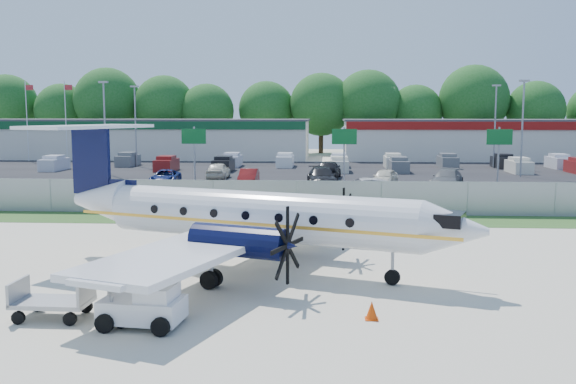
# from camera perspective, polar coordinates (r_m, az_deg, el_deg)

# --- Properties ---
(ground) EXTENTS (170.00, 170.00, 0.00)m
(ground) POSITION_cam_1_polar(r_m,az_deg,el_deg) (24.47, -0.90, -7.06)
(ground) COLOR beige
(ground) RESTS_ON ground
(grass_verge) EXTENTS (170.00, 4.00, 0.02)m
(grass_verge) POSITION_cam_1_polar(r_m,az_deg,el_deg) (36.20, 0.61, -2.45)
(grass_verge) COLOR #2D561E
(grass_verge) RESTS_ON ground
(access_road) EXTENTS (170.00, 8.00, 0.02)m
(access_road) POSITION_cam_1_polar(r_m,az_deg,el_deg) (43.12, 1.10, -0.93)
(access_road) COLOR black
(access_road) RESTS_ON ground
(parking_lot) EXTENTS (170.00, 32.00, 0.02)m
(parking_lot) POSITION_cam_1_polar(r_m,az_deg,el_deg) (63.97, 1.94, 1.65)
(parking_lot) COLOR black
(parking_lot) RESTS_ON ground
(perimeter_fence) EXTENTS (120.00, 0.06, 1.99)m
(perimeter_fence) POSITION_cam_1_polar(r_m,az_deg,el_deg) (38.03, 0.77, -0.48)
(perimeter_fence) COLOR gray
(perimeter_fence) RESTS_ON ground
(building_west) EXTENTS (46.40, 12.40, 5.24)m
(building_west) POSITION_cam_1_polar(r_m,az_deg,el_deg) (89.54, -13.20, 4.66)
(building_west) COLOR silver
(building_west) RESTS_ON ground
(building_east) EXTENTS (44.40, 12.40, 5.24)m
(building_east) POSITION_cam_1_polar(r_m,az_deg,el_deg) (89.04, 19.42, 4.44)
(building_east) COLOR silver
(building_east) RESTS_ON ground
(sign_left) EXTENTS (1.80, 0.26, 5.00)m
(sign_left) POSITION_cam_1_polar(r_m,az_deg,el_deg) (47.67, -8.35, 4.10)
(sign_left) COLOR gray
(sign_left) RESTS_ON ground
(sign_mid) EXTENTS (1.80, 0.26, 5.00)m
(sign_mid) POSITION_cam_1_polar(r_m,az_deg,el_deg) (46.64, 5.02, 4.08)
(sign_mid) COLOR gray
(sign_mid) RESTS_ON ground
(sign_right) EXTENTS (1.80, 0.26, 5.00)m
(sign_right) POSITION_cam_1_polar(r_m,az_deg,el_deg) (48.18, 18.25, 3.85)
(sign_right) COLOR gray
(sign_right) RESTS_ON ground
(flagpole_west) EXTENTS (1.06, 0.12, 10.00)m
(flagpole_west) POSITION_cam_1_polar(r_m,az_deg,el_deg) (87.29, -22.16, 6.26)
(flagpole_west) COLOR silver
(flagpole_west) RESTS_ON ground
(flagpole_east) EXTENTS (1.06, 0.12, 10.00)m
(flagpole_east) POSITION_cam_1_polar(r_m,az_deg,el_deg) (85.24, -19.11, 6.38)
(flagpole_east) COLOR silver
(flagpole_east) RESTS_ON ground
(light_pole_nw) EXTENTS (0.90, 0.35, 9.09)m
(light_pole_nw) POSITION_cam_1_polar(r_m,az_deg,el_deg) (65.44, -15.98, 6.08)
(light_pole_nw) COLOR gray
(light_pole_nw) RESTS_ON ground
(light_pole_ne) EXTENTS (0.90, 0.35, 9.09)m
(light_pole_ne) POSITION_cam_1_polar(r_m,az_deg,el_deg) (64.27, 20.13, 5.92)
(light_pole_ne) COLOR gray
(light_pole_ne) RESTS_ON ground
(light_pole_sw) EXTENTS (0.90, 0.35, 9.09)m
(light_pole_sw) POSITION_cam_1_polar(r_m,az_deg,el_deg) (74.94, -13.41, 6.24)
(light_pole_sw) COLOR gray
(light_pole_sw) RESTS_ON ground
(light_pole_se) EXTENTS (0.90, 0.35, 9.09)m
(light_pole_se) POSITION_cam_1_polar(r_m,az_deg,el_deg) (73.92, 17.94, 6.08)
(light_pole_se) COLOR gray
(light_pole_se) RESTS_ON ground
(tree_line) EXTENTS (112.00, 6.00, 14.00)m
(tree_line) POSITION_cam_1_polar(r_m,az_deg,el_deg) (97.86, 2.54, 3.48)
(tree_line) COLOR #185118
(tree_line) RESTS_ON ground
(aircraft) EXTENTS (17.77, 17.31, 5.46)m
(aircraft) POSITION_cam_1_polar(r_m,az_deg,el_deg) (24.31, -3.32, -2.09)
(aircraft) COLOR silver
(aircraft) RESTS_ON ground
(pushback_tug) EXTENTS (2.37, 1.82, 1.21)m
(pushback_tug) POSITION_cam_1_polar(r_m,az_deg,el_deg) (18.63, -12.51, -9.90)
(pushback_tug) COLOR silver
(pushback_tug) RESTS_ON ground
(baggage_cart_near) EXTENTS (2.11, 1.74, 0.95)m
(baggage_cart_near) POSITION_cam_1_polar(r_m,az_deg,el_deg) (19.20, -12.90, -9.81)
(baggage_cart_near) COLOR gray
(baggage_cart_near) RESTS_ON ground
(baggage_cart_far) EXTENTS (2.17, 1.34, 1.13)m
(baggage_cart_far) POSITION_cam_1_polar(r_m,az_deg,el_deg) (20.10, -20.19, -9.07)
(baggage_cart_far) COLOR gray
(baggage_cart_far) RESTS_ON ground
(cone_nose) EXTENTS (0.38, 0.38, 0.55)m
(cone_nose) POSITION_cam_1_polar(r_m,az_deg,el_deg) (19.04, 7.45, -10.43)
(cone_nose) COLOR #D93E06
(cone_nose) RESTS_ON ground
(cone_starboard_wing) EXTENTS (0.41, 0.41, 0.59)m
(cone_starboard_wing) POSITION_cam_1_polar(r_m,az_deg,el_deg) (38.04, 4.18, -1.60)
(cone_starboard_wing) COLOR #D93E06
(cone_starboard_wing) RESTS_ON ground
(road_car_mid) EXTENTS (5.74, 3.14, 1.52)m
(road_car_mid) POSITION_cam_1_polar(r_m,az_deg,el_deg) (44.80, 6.65, -0.69)
(road_car_mid) COLOR silver
(road_car_mid) RESTS_ON ground
(parked_car_a) EXTENTS (2.47, 4.74, 1.28)m
(parked_car_a) POSITION_cam_1_polar(r_m,az_deg,el_deg) (54.83, -10.81, 0.63)
(parked_car_a) COLOR navy
(parked_car_a) RESTS_ON ground
(parked_car_b) EXTENTS (1.52, 4.18, 1.37)m
(parked_car_b) POSITION_cam_1_polar(r_m,az_deg,el_deg) (53.64, -3.51, 0.60)
(parked_car_b) COLOR maroon
(parked_car_b) RESTS_ON ground
(parked_car_c) EXTENTS (2.71, 5.65, 1.59)m
(parked_car_c) POSITION_cam_1_polar(r_m,az_deg,el_deg) (52.47, 3.02, 0.46)
(parked_car_c) COLOR black
(parked_car_c) RESTS_ON ground
(parked_car_d) EXTENTS (2.88, 4.55, 1.44)m
(parked_car_d) POSITION_cam_1_polar(r_m,az_deg,el_deg) (53.36, 8.58, 0.50)
(parked_car_d) COLOR beige
(parked_car_d) RESTS_ON ground
(parked_car_e) EXTENTS (3.70, 5.55, 1.49)m
(parked_car_e) POSITION_cam_1_polar(r_m,az_deg,el_deg) (53.20, 13.92, 0.35)
(parked_car_e) COLOR #595B5E
(parked_car_e) RESTS_ON ground
(parked_car_f) EXTENTS (1.85, 4.52, 1.53)m
(parked_car_f) POSITION_cam_1_polar(r_m,az_deg,el_deg) (59.19, -6.21, 1.17)
(parked_car_f) COLOR beige
(parked_car_f) RESTS_ON ground
(parked_car_g) EXTENTS (2.49, 5.22, 1.72)m
(parked_car_g) POSITION_cam_1_polar(r_m,az_deg,el_deg) (59.28, 3.63, 1.20)
(parked_car_g) COLOR black
(parked_car_g) RESTS_ON ground
(far_parking_rows) EXTENTS (56.00, 10.00, 1.60)m
(far_parking_rows) POSITION_cam_1_polar(r_m,az_deg,el_deg) (68.95, 2.07, 2.02)
(far_parking_rows) COLOR gray
(far_parking_rows) RESTS_ON ground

